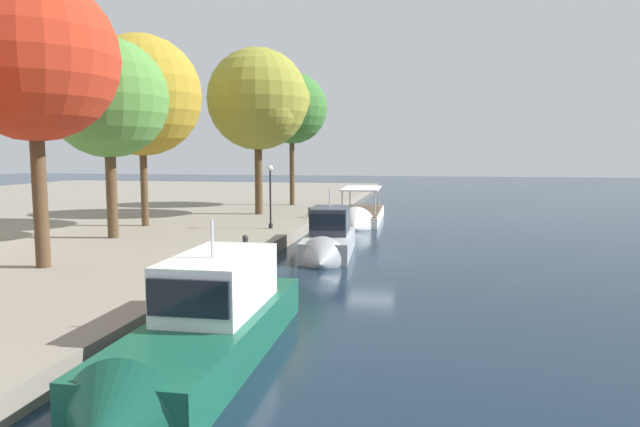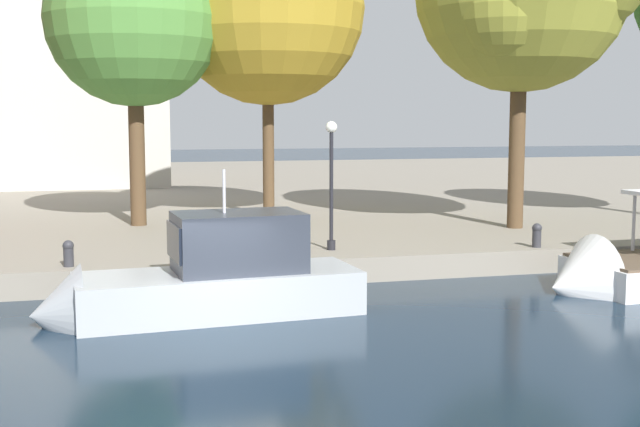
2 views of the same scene
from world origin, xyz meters
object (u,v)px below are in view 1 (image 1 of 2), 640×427
at_px(tour_boat_2, 360,218).
at_px(motor_yacht_0, 204,337).
at_px(tree_4, 143,96).
at_px(tree_5, 262,101).
at_px(mooring_bollard_0, 245,242).
at_px(mooring_bollard_1, 310,212).
at_px(tree_1, 24,56).
at_px(lamp_post, 270,192).
at_px(tree_2, 113,100).
at_px(tree_3, 290,108).
at_px(motor_yacht_1, 328,243).

bearing_deg(tour_boat_2, motor_yacht_0, -2.55).
relative_size(motor_yacht_0, tree_4, 0.85).
height_order(tour_boat_2, tree_5, tree_5).
distance_m(mooring_bollard_0, mooring_bollard_1, 14.42).
bearing_deg(motor_yacht_0, tree_5, -167.28).
height_order(motor_yacht_0, tree_4, tree_4).
distance_m(tree_1, tree_5, 22.41).
bearing_deg(lamp_post, tree_4, 92.16).
xyz_separation_m(tree_1, tree_2, (8.71, 1.48, -0.89)).
height_order(mooring_bollard_1, tree_3, tree_3).
distance_m(motor_yacht_0, lamp_post, 21.45).
xyz_separation_m(motor_yacht_1, tree_5, (12.86, 7.66, 8.98)).
distance_m(motor_yacht_0, tree_5, 31.26).
bearing_deg(mooring_bollard_1, motor_yacht_1, -162.90).
xyz_separation_m(motor_yacht_0, mooring_bollard_1, (27.42, 3.09, 0.42)).
xyz_separation_m(tour_boat_2, mooring_bollard_0, (-18.25, 3.51, 0.81)).
relative_size(motor_yacht_0, tree_2, 0.95).
relative_size(mooring_bollard_0, tree_1, 0.06).
distance_m(lamp_post, tree_4, 10.45).
bearing_deg(mooring_bollard_0, tree_1, 130.77).
bearing_deg(tree_5, tree_4, 147.65).
xyz_separation_m(tree_2, tree_4, (5.00, 0.82, 0.74)).
bearing_deg(tree_5, tree_1, 172.11).
distance_m(tour_boat_2, tree_2, 21.42).
bearing_deg(tree_1, mooring_bollard_0, -49.23).
distance_m(lamp_post, tree_5, 10.91).
relative_size(lamp_post, tree_1, 0.33).
distance_m(tree_2, tree_4, 5.12).
bearing_deg(motor_yacht_1, tree_5, -153.62).
distance_m(motor_yacht_1, tree_5, 17.46).
height_order(motor_yacht_1, tour_boat_2, motor_yacht_1).
relative_size(tour_boat_2, tree_3, 0.97).
height_order(mooring_bollard_1, tree_2, tree_2).
relative_size(mooring_bollard_1, tree_5, 0.06).
bearing_deg(lamp_post, mooring_bollard_1, -10.24).
bearing_deg(motor_yacht_0, motor_yacht_1, 177.35).
bearing_deg(tour_boat_2, lamp_post, -25.64).
xyz_separation_m(tree_1, tree_5, (22.20, -3.07, 0.22)).
bearing_deg(tree_5, lamp_post, -159.62).
relative_size(tour_boat_2, mooring_bollard_1, 15.19).
bearing_deg(tree_2, tree_1, -170.36).
bearing_deg(tree_2, mooring_bollard_1, -36.53).
xyz_separation_m(tour_boat_2, tree_1, (-24.37, 10.62, 9.08)).
bearing_deg(motor_yacht_1, tree_3, -164.97).
bearing_deg(motor_yacht_1, tree_2, -91.48).
bearing_deg(tree_5, tour_boat_2, -73.91).
xyz_separation_m(mooring_bollard_0, tree_5, (16.07, 4.03, 8.49)).
relative_size(mooring_bollard_0, lamp_post, 0.18).
relative_size(motor_yacht_0, mooring_bollard_0, 14.28).
xyz_separation_m(lamp_post, tree_3, (16.45, 2.83, 6.63)).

